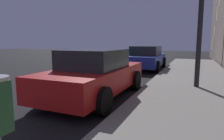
# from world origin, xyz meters

# --- Properties ---
(car_red) EXTENTS (1.97, 4.24, 1.43)m
(car_red) POSITION_xyz_m (2.85, 3.95, 0.70)
(car_red) COLOR maroon
(car_red) RESTS_ON ground
(car_blue) EXTENTS (2.06, 4.45, 1.43)m
(car_blue) POSITION_xyz_m (2.85, 10.78, 0.71)
(car_blue) COLOR navy
(car_blue) RESTS_ON ground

